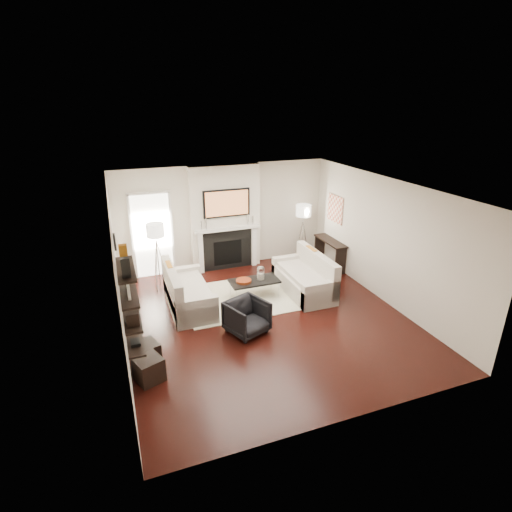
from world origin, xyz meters
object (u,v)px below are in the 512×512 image
object	(u,v)px
lamp_right_shade	(304,210)
ottoman_near	(146,354)
armchair	(247,316)
loveseat_right_base	(303,284)
loveseat_left_base	(189,298)
lamp_left_shade	(155,230)
coffee_table	(254,281)

from	to	relation	value
lamp_right_shade	ottoman_near	world-z (taller)	lamp_right_shade
armchair	lamp_right_shade	world-z (taller)	lamp_right_shade
loveseat_right_base	ottoman_near	world-z (taller)	loveseat_right_base
loveseat_left_base	lamp_left_shade	distance (m)	1.75
coffee_table	lamp_right_shade	size ratio (longest dim) A/B	2.75
armchair	ottoman_near	bearing A→B (deg)	168.24
loveseat_left_base	lamp_left_shade	bearing A→B (deg)	112.29
loveseat_right_base	ottoman_near	bearing A→B (deg)	-157.55
loveseat_left_base	armchair	size ratio (longest dim) A/B	2.51
lamp_right_shade	armchair	bearing A→B (deg)	-131.96
armchair	ottoman_near	distance (m)	1.97
loveseat_right_base	lamp_right_shade	size ratio (longest dim) A/B	4.50
ottoman_near	coffee_table	bearing A→B (deg)	33.18
lamp_left_shade	lamp_right_shade	distance (m)	3.92
armchair	lamp_left_shade	size ratio (longest dim) A/B	1.79
loveseat_right_base	coffee_table	bearing A→B (deg)	173.21
loveseat_right_base	lamp_right_shade	distance (m)	2.25
coffee_table	lamp_left_shade	xyz separation A→B (m)	(-1.94, 1.20, 1.05)
loveseat_right_base	ottoman_near	xyz separation A→B (m)	(-3.72, -1.54, -0.01)
loveseat_left_base	coffee_table	distance (m)	1.48
loveseat_left_base	lamp_right_shade	world-z (taller)	lamp_right_shade
loveseat_left_base	ottoman_near	size ratio (longest dim) A/B	4.50
lamp_right_shade	ottoman_near	bearing A→B (deg)	-144.39
coffee_table	lamp_left_shade	distance (m)	2.51
lamp_left_shade	lamp_right_shade	xyz separation A→B (m)	(3.90, 0.36, 0.00)
ottoman_near	loveseat_left_base	bearing A→B (deg)	57.90
coffee_table	ottoman_near	xyz separation A→B (m)	(-2.56, -1.67, -0.20)
loveseat_left_base	loveseat_right_base	size ratio (longest dim) A/B	1.00
coffee_table	loveseat_left_base	bearing A→B (deg)	177.60
coffee_table	ottoman_near	world-z (taller)	coffee_table
armchair	lamp_right_shade	xyz separation A→B (m)	(2.59, 2.88, 1.09)
coffee_table	ottoman_near	bearing A→B (deg)	-146.82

